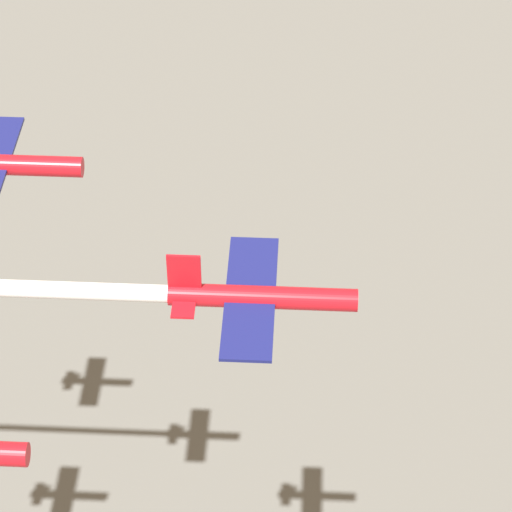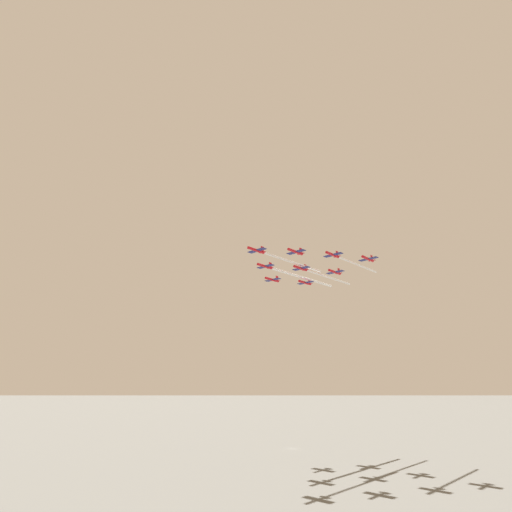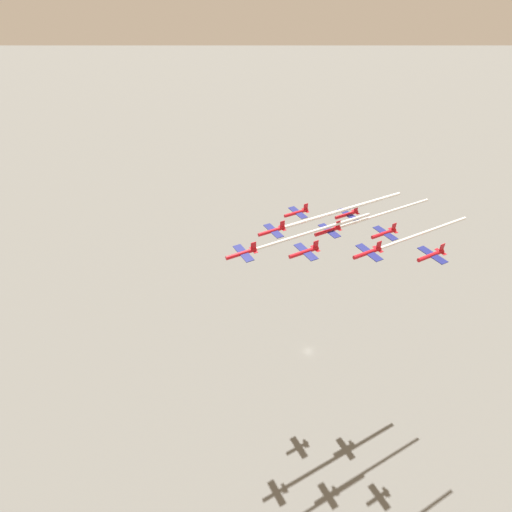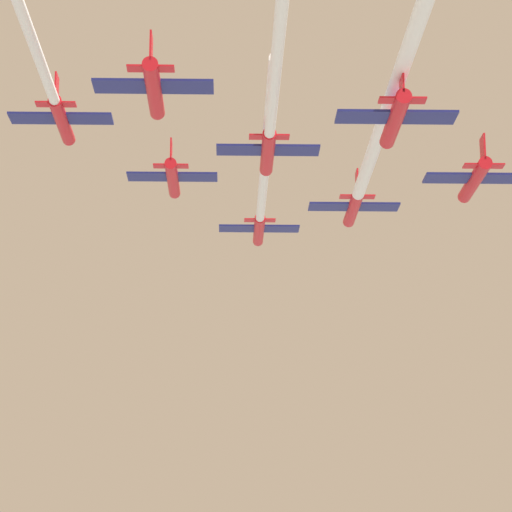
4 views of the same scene
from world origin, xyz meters
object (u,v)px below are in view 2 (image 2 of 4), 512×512
(jet_2, at_px, (265,266))
(jet_8, at_px, (305,283))
(jet_6, at_px, (368,259))
(jet_3, at_px, (333,255))
(jet_7, at_px, (335,272))
(jet_0, at_px, (257,250))
(jet_5, at_px, (272,280))
(jet_4, at_px, (301,268))
(jet_1, at_px, (296,252))

(jet_2, distance_m, jet_8, 32.83)
(jet_6, bearing_deg, jet_3, 59.53)
(jet_7, bearing_deg, jet_3, 120.47)
(jet_0, xyz_separation_m, jet_5, (-37.84, 3.18, -4.31))
(jet_6, bearing_deg, jet_4, 29.54)
(jet_4, relative_size, jet_5, 1.00)
(jet_0, xyz_separation_m, jet_7, (-34.53, 36.21, -2.24))
(jet_3, bearing_deg, jet_1, 59.53)
(jet_3, bearing_deg, jet_5, 0.00)
(jet_2, bearing_deg, jet_8, -90.00)
(jet_4, bearing_deg, jet_8, -59.53)
(jet_2, bearing_deg, jet_7, -120.47)
(jet_5, bearing_deg, jet_0, 120.47)
(jet_8, bearing_deg, jet_4, 120.47)
(jet_2, height_order, jet_4, jet_4)
(jet_1, height_order, jet_7, jet_1)
(jet_8, bearing_deg, jet_6, -180.00)
(jet_4, xyz_separation_m, jet_5, (-11.12, -15.72, -2.60))
(jet_5, distance_m, jet_8, 18.99)
(jet_3, distance_m, jet_6, 18.99)
(jet_8, bearing_deg, jet_1, 120.47)
(jet_3, bearing_deg, jet_8, -29.54)
(jet_5, bearing_deg, jet_1, 150.46)
(jet_7, bearing_deg, jet_6, 180.00)
(jet_0, bearing_deg, jet_6, -120.47)
(jet_2, distance_m, jet_7, 37.98)
(jet_1, distance_m, jet_4, 19.18)
(jet_3, height_order, jet_8, jet_3)
(jet_0, height_order, jet_2, jet_0)
(jet_3, xyz_separation_m, jet_5, (-22.23, -31.44, -5.57))
(jet_2, distance_m, jet_4, 18.99)
(jet_3, bearing_deg, jet_4, 0.00)
(jet_2, distance_m, jet_3, 33.37)
(jet_1, relative_size, jet_5, 1.00)
(jet_2, relative_size, jet_4, 1.00)
(jet_1, bearing_deg, jet_4, -59.53)
(jet_5, xyz_separation_m, jet_7, (3.31, 33.03, 2.07))
(jet_1, xyz_separation_m, jet_4, (-18.92, 1.59, -2.73))
(jet_5, xyz_separation_m, jet_6, (14.43, 48.75, 5.14))
(jet_2, xyz_separation_m, jet_8, (-26.73, 18.90, -2.49))
(jet_0, bearing_deg, jet_2, -59.53)
(jet_3, distance_m, jet_8, 33.72)
(jet_6, relative_size, jet_7, 1.00)
(jet_5, distance_m, jet_6, 51.10)
(jet_7, bearing_deg, jet_2, 59.53)
(jet_0, distance_m, jet_1, 19.02)
(jet_5, height_order, jet_8, jet_5)
(jet_0, xyz_separation_m, jet_8, (-45.65, 20.49, -4.67))
(jet_2, height_order, jet_5, jet_2)
(jet_6, height_order, jet_8, jet_6)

